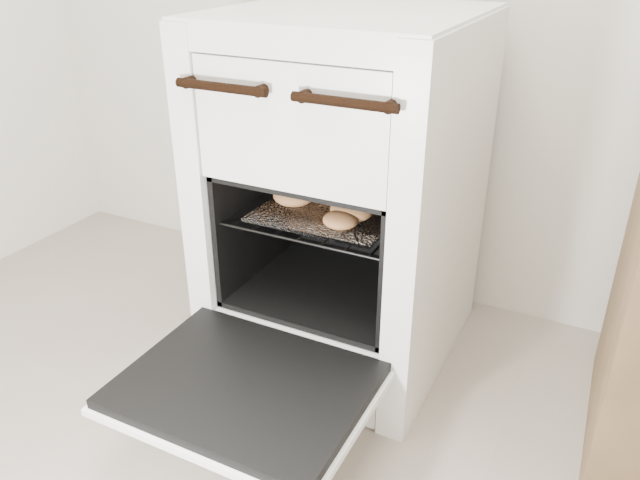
% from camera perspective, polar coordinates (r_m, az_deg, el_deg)
% --- Properties ---
extents(stove, '(0.59, 0.66, 0.91)m').
position_cam_1_polar(stove, '(1.64, 2.29, 3.57)').
color(stove, white).
rests_on(stove, ground).
extents(oven_door, '(0.54, 0.42, 0.04)m').
position_cam_1_polar(oven_door, '(1.39, -6.85, -13.29)').
color(oven_door, black).
rests_on(oven_door, stove).
extents(oven_rack, '(0.43, 0.42, 0.01)m').
position_cam_1_polar(oven_rack, '(1.58, 1.30, 2.78)').
color(oven_rack, black).
rests_on(oven_rack, stove).
extents(foil_sheet, '(0.34, 0.30, 0.01)m').
position_cam_1_polar(foil_sheet, '(1.56, 0.98, 2.72)').
color(foil_sheet, silver).
rests_on(foil_sheet, oven_rack).
extents(baked_rolls, '(0.34, 0.25, 0.05)m').
position_cam_1_polar(baked_rolls, '(1.56, 0.77, 3.79)').
color(baked_rolls, '#C0834D').
rests_on(baked_rolls, foil_sheet).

